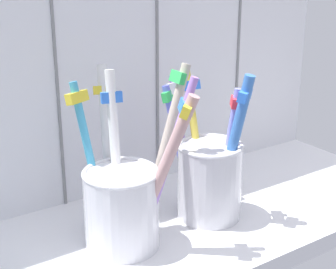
% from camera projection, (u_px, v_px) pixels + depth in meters
% --- Properties ---
extents(counter_slab, '(0.64, 0.22, 0.02)m').
position_uv_depth(counter_slab, '(164.00, 235.00, 0.56)').
color(counter_slab, silver).
rests_on(counter_slab, ground).
extents(tile_wall_back, '(0.64, 0.02, 0.45)m').
position_uv_depth(tile_wall_back, '(103.00, 19.00, 0.58)').
color(tile_wall_back, white).
rests_on(tile_wall_back, ground).
extents(toothbrush_cup_left, '(0.12, 0.14, 0.17)m').
position_uv_depth(toothbrush_cup_left, '(124.00, 197.00, 0.51)').
color(toothbrush_cup_left, silver).
rests_on(toothbrush_cup_left, counter_slab).
extents(toothbrush_cup_right, '(0.07, 0.10, 0.16)m').
position_uv_depth(toothbrush_cup_right, '(209.00, 174.00, 0.57)').
color(toothbrush_cup_right, silver).
rests_on(toothbrush_cup_right, counter_slab).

